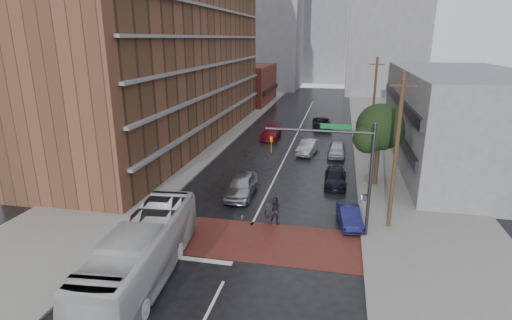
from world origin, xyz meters
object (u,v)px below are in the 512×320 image
at_px(transit_bus, 142,252).
at_px(car_travel_a, 241,186).
at_px(pedestrian_b, 276,211).
at_px(suv_travel, 322,123).
at_px(car_parked_near, 349,216).
at_px(car_travel_c, 271,132).
at_px(car_parked_mid, 335,177).
at_px(car_parked_far, 337,149).
at_px(pedestrian_a, 269,211).
at_px(car_travel_b, 308,147).

relative_size(transit_bus, car_travel_a, 2.21).
height_order(pedestrian_b, car_travel_a, pedestrian_b).
bearing_deg(car_travel_a, suv_travel, 78.10).
distance_m(transit_bus, suv_travel, 38.74).
distance_m(pedestrian_b, car_parked_near, 4.88).
relative_size(pedestrian_b, car_travel_c, 0.38).
xyz_separation_m(car_parked_mid, car_parked_far, (-0.03, 8.81, 0.11)).
distance_m(pedestrian_a, car_travel_c, 23.75).
xyz_separation_m(car_travel_b, car_parked_far, (3.03, -0.17, 0.01)).
xyz_separation_m(transit_bus, car_parked_far, (9.22, 24.94, -0.78)).
bearing_deg(car_parked_far, car_parked_mid, -88.44).
distance_m(car_travel_b, car_travel_c, 7.79).
distance_m(pedestrian_a, car_travel_b, 17.52).
relative_size(pedestrian_a, pedestrian_b, 0.99).
height_order(pedestrian_a, car_parked_near, pedestrian_a).
relative_size(transit_bus, car_parked_near, 2.95).
bearing_deg(car_travel_a, car_parked_far, 59.92).
bearing_deg(transit_bus, car_parked_near, 34.71).
xyz_separation_m(car_travel_c, car_parked_near, (9.18, -22.42, -0.12)).
distance_m(pedestrian_a, suv_travel, 30.53).
xyz_separation_m(suv_travel, car_parked_mid, (2.24, -21.96, -0.07)).
height_order(car_travel_b, car_parked_near, car_travel_b).
bearing_deg(car_parked_near, pedestrian_b, -176.78).
distance_m(car_travel_b, car_parked_near, 17.00).
relative_size(pedestrian_b, suv_travel, 0.37).
bearing_deg(transit_bus, car_parked_mid, 54.98).
height_order(car_travel_b, car_travel_c, car_travel_b).
relative_size(suv_travel, car_parked_mid, 1.16).
bearing_deg(car_parked_far, car_travel_c, 144.24).
relative_size(pedestrian_b, car_travel_a, 0.38).
bearing_deg(car_travel_a, transit_bus, -101.32).
distance_m(pedestrian_b, car_travel_a, 5.59).
bearing_deg(car_parked_near, pedestrian_a, -177.83).
bearing_deg(car_travel_a, car_travel_b, 71.46).
height_order(pedestrian_b, suv_travel, pedestrian_b).
bearing_deg(car_travel_a, car_parked_mid, 28.55).
bearing_deg(transit_bus, car_travel_b, 70.99).
relative_size(car_travel_b, car_parked_mid, 1.02).
xyz_separation_m(suv_travel, car_parked_near, (3.30, -29.46, -0.10)).
bearing_deg(car_parked_far, pedestrian_a, -102.11).
height_order(car_travel_a, car_travel_b, car_travel_a).
bearing_deg(car_parked_mid, suv_travel, 94.70).
relative_size(pedestrian_b, car_parked_mid, 0.43).
relative_size(car_parked_near, car_parked_mid, 0.84).
bearing_deg(car_parked_mid, car_travel_c, 117.41).
distance_m(pedestrian_a, car_parked_far, 17.80).
xyz_separation_m(car_travel_b, car_parked_mid, (3.06, -8.98, -0.10)).
relative_size(pedestrian_a, car_parked_far, 0.43).
height_order(pedestrian_b, car_travel_b, pedestrian_b).
bearing_deg(car_parked_mid, pedestrian_a, -117.27).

